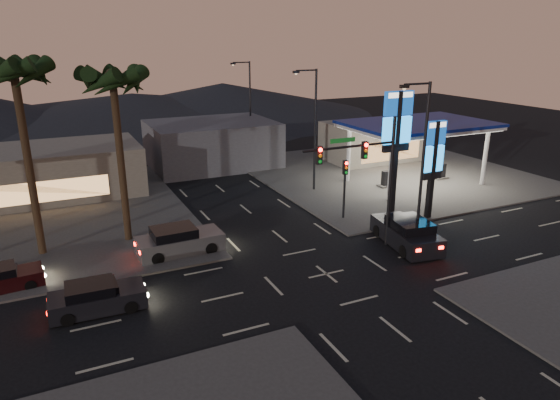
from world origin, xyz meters
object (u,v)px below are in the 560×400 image
traffic_signal_mast (367,166)px  car_lane_b_rear (0,280)px  car_lane_a_mid (101,297)px  suv_station (407,233)px  car_lane_a_front (96,298)px  gas_station (419,127)px  car_lane_b_front (179,241)px  pylon_sign_tall (397,130)px  pylon_sign_short (433,155)px

traffic_signal_mast → car_lane_b_rear: (-19.75, 3.58, -4.62)m
car_lane_a_mid → suv_station: size_ratio=0.72×
traffic_signal_mast → car_lane_a_front: (-15.53, -0.65, -4.55)m
gas_station → car_lane_a_front: (-27.78, -10.67, -4.41)m
traffic_signal_mast → car_lane_a_mid: (-15.32, -0.55, -4.62)m
car_lane_b_front → car_lane_b_rear: size_ratio=1.27×
gas_station → car_lane_b_front: 23.71m
car_lane_a_front → car_lane_b_front: (5.19, 4.86, 0.11)m
pylon_sign_tall → suv_station: size_ratio=1.59×
traffic_signal_mast → car_lane_a_front: traffic_signal_mast is taller
pylon_sign_tall → car_lane_a_mid: pylon_sign_tall is taller
pylon_sign_short → car_lane_a_mid: size_ratio=1.72×
traffic_signal_mast → car_lane_a_front: 16.20m
pylon_sign_tall → traffic_signal_mast: 6.02m
pylon_sign_tall → gas_station: bearing=40.9°
car_lane_a_front → car_lane_a_mid: size_ratio=1.11×
gas_station → suv_station: 14.93m
pylon_sign_short → car_lane_b_rear: (-26.99, 1.06, -4.05)m
traffic_signal_mast → car_lane_a_mid: size_ratio=1.97×
car_lane_a_mid → car_lane_b_front: size_ratio=0.78×
traffic_signal_mast → suv_station: bearing=-14.1°
car_lane_b_rear → suv_station: bearing=-10.7°
car_lane_a_front → gas_station: bearing=21.0°
car_lane_a_mid → car_lane_a_front: bearing=-154.3°
car_lane_a_mid → car_lane_b_rear: (-4.43, 4.13, -0.01)m
car_lane_a_mid → car_lane_b_rear: size_ratio=0.99×
car_lane_a_front → car_lane_b_rear: size_ratio=1.10×
car_lane_b_rear → suv_station: 22.88m
car_lane_a_mid → car_lane_b_front: 6.89m
car_lane_a_front → car_lane_b_rear: 5.97m
traffic_signal_mast → suv_station: size_ratio=1.41×
gas_station → car_lane_b_front: (-22.58, -5.81, -4.30)m
car_lane_a_front → car_lane_b_front: bearing=43.1°
pylon_sign_short → suv_station: (-4.51, -3.20, -3.82)m
gas_station → car_lane_b_front: gas_station is taller
car_lane_a_front → pylon_sign_tall: bearing=11.6°
pylon_sign_tall → traffic_signal_mast: size_ratio=1.12×
pylon_sign_tall → pylon_sign_short: size_ratio=1.29×
car_lane_a_front → suv_station: suv_station is taller
car_lane_b_rear → car_lane_b_front: bearing=3.8°
suv_station → car_lane_b_rear: bearing=169.3°
pylon_sign_tall → car_lane_b_rear: 25.17m
traffic_signal_mast → car_lane_b_front: traffic_signal_mast is taller
pylon_sign_tall → traffic_signal_mast: pylon_sign_tall is taller
car_lane_a_front → suv_station: size_ratio=0.80×
pylon_sign_tall → car_lane_a_front: (-20.28, -4.17, -5.72)m
gas_station → car_lane_b_front: size_ratio=2.33×
pylon_sign_short → car_lane_a_front: bearing=-172.1°
pylon_sign_short → car_lane_a_mid: 23.12m
gas_station → pylon_sign_short: (-5.00, -7.50, -0.42)m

